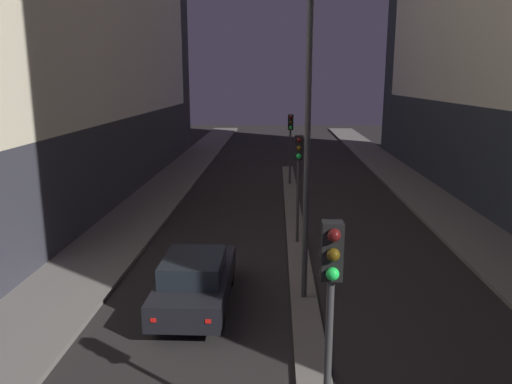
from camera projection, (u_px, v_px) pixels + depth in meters
median_strip at (295, 231)px, 20.93m from camera, size 0.77×30.94×0.12m
traffic_light_near at (331, 291)px, 7.58m from camera, size 0.32×0.42×4.14m
traffic_light_mid at (298, 164)px, 18.71m from camera, size 0.32×0.42×4.14m
traffic_light_far at (290, 133)px, 29.42m from camera, size 0.32×0.42×4.14m
street_lamp at (309, 57)px, 13.03m from camera, size 0.59×0.59×9.54m
car_left_lane at (195, 280)px, 14.00m from camera, size 1.88×4.65×1.58m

